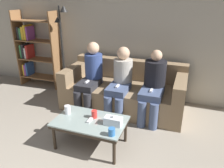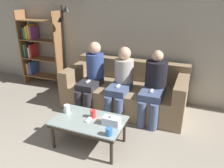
# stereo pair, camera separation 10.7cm
# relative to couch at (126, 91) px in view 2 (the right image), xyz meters

# --- Properties ---
(wall_back) EXTENTS (12.00, 0.06, 2.60)m
(wall_back) POSITION_rel_couch_xyz_m (0.00, 0.56, 1.01)
(wall_back) COLOR #B7B2A3
(wall_back) RESTS_ON ground_plane
(couch) EXTENTS (2.07, 0.97, 0.79)m
(couch) POSITION_rel_couch_xyz_m (0.00, 0.00, 0.00)
(couch) COLOR #897051
(couch) RESTS_ON ground_plane
(coffee_table) EXTENTS (0.92, 0.57, 0.38)m
(coffee_table) POSITION_rel_couch_xyz_m (-0.08, -1.23, 0.05)
(coffee_table) COLOR #8C9E99
(coffee_table) RESTS_ON ground_plane
(cup_near_left) EXTENTS (0.07, 0.07, 0.10)m
(cup_near_left) POSITION_rel_couch_xyz_m (-0.06, -1.15, 0.14)
(cup_near_left) COLOR red
(cup_near_left) RESTS_ON coffee_table
(cup_near_right) EXTENTS (0.08, 0.08, 0.12)m
(cup_near_right) POSITION_rel_couch_xyz_m (-0.45, -1.17, 0.15)
(cup_near_right) COLOR silver
(cup_near_right) RESTS_ON coffee_table
(cup_far_center) EXTENTS (0.08, 0.08, 0.09)m
(cup_far_center) POSITION_rel_couch_xyz_m (0.29, -1.44, 0.14)
(cup_far_center) COLOR #3372BF
(cup_far_center) RESTS_ON coffee_table
(tissue_box) EXTENTS (0.22, 0.12, 0.13)m
(tissue_box) POSITION_rel_couch_xyz_m (0.22, -1.22, 0.14)
(tissue_box) COLOR silver
(tissue_box) RESTS_ON coffee_table
(game_remote) EXTENTS (0.04, 0.15, 0.02)m
(game_remote) POSITION_rel_couch_xyz_m (-0.08, -1.23, 0.10)
(game_remote) COLOR white
(game_remote) RESTS_ON coffee_table
(bookshelf) EXTENTS (0.92, 0.32, 1.60)m
(bookshelf) POSITION_rel_couch_xyz_m (-2.14, 0.33, 0.52)
(bookshelf) COLOR brown
(bookshelf) RESTS_ON ground_plane
(standing_lamp) EXTENTS (0.31, 0.26, 1.71)m
(standing_lamp) POSITION_rel_couch_xyz_m (-1.31, 0.19, 0.76)
(standing_lamp) COLOR black
(standing_lamp) RESTS_ON ground_plane
(seated_person_left_end) EXTENTS (0.31, 0.69, 1.15)m
(seated_person_left_end) POSITION_rel_couch_xyz_m (-0.54, -0.22, 0.31)
(seated_person_left_end) COLOR #28282D
(seated_person_left_end) RESTS_ON ground_plane
(seated_person_mid_left) EXTENTS (0.31, 0.70, 1.11)m
(seated_person_mid_left) POSITION_rel_couch_xyz_m (0.00, -0.23, 0.30)
(seated_person_mid_left) COLOR #47567A
(seated_person_mid_left) RESTS_ON ground_plane
(seated_person_mid_right) EXTENTS (0.34, 0.69, 1.10)m
(seated_person_mid_right) POSITION_rel_couch_xyz_m (0.54, -0.21, 0.30)
(seated_person_mid_right) COLOR #47567A
(seated_person_mid_right) RESTS_ON ground_plane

